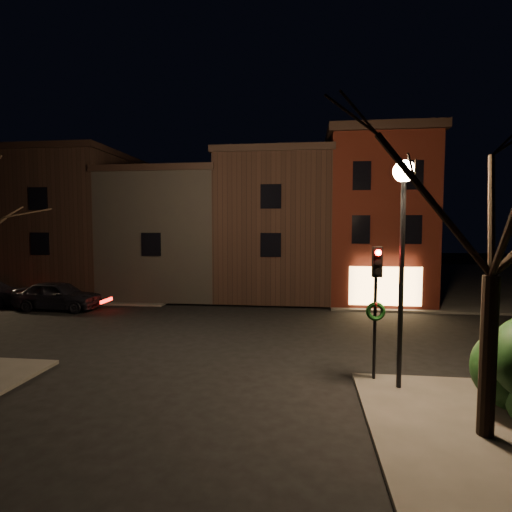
# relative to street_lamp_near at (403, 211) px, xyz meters

# --- Properties ---
(ground) EXTENTS (120.00, 120.00, 0.00)m
(ground) POSITION_rel_street_lamp_near_xyz_m (-6.20, 6.00, -5.18)
(ground) COLOR black
(ground) RESTS_ON ground
(sidewalk_far_right) EXTENTS (30.00, 30.00, 0.12)m
(sidewalk_far_right) POSITION_rel_street_lamp_near_xyz_m (13.80, 26.00, -5.12)
(sidewalk_far_right) COLOR #2D2B28
(sidewalk_far_right) RESTS_ON ground
(sidewalk_far_left) EXTENTS (30.00, 30.00, 0.12)m
(sidewalk_far_left) POSITION_rel_street_lamp_near_xyz_m (-26.20, 26.00, -5.12)
(sidewalk_far_left) COLOR #2D2B28
(sidewalk_far_left) RESTS_ON ground
(corner_building) EXTENTS (6.50, 8.50, 10.50)m
(corner_building) POSITION_rel_street_lamp_near_xyz_m (1.80, 15.47, 0.22)
(corner_building) COLOR #46140C
(corner_building) RESTS_ON ground
(row_building_a) EXTENTS (7.30, 10.30, 9.40)m
(row_building_a) POSITION_rel_street_lamp_near_xyz_m (-4.70, 16.50, -0.34)
(row_building_a) COLOR black
(row_building_a) RESTS_ON ground
(row_building_b) EXTENTS (7.80, 10.30, 8.40)m
(row_building_b) POSITION_rel_street_lamp_near_xyz_m (-11.95, 16.50, -0.85)
(row_building_b) COLOR black
(row_building_b) RESTS_ON ground
(row_building_c) EXTENTS (7.30, 10.30, 9.90)m
(row_building_c) POSITION_rel_street_lamp_near_xyz_m (-19.20, 16.50, -0.09)
(row_building_c) COLOR black
(row_building_c) RESTS_ON ground
(street_lamp_near) EXTENTS (0.60, 0.60, 6.48)m
(street_lamp_near) POSITION_rel_street_lamp_near_xyz_m (0.00, 0.00, 0.00)
(street_lamp_near) COLOR black
(street_lamp_near) RESTS_ON sidewalk_near_right
(traffic_signal) EXTENTS (0.58, 0.38, 4.05)m
(traffic_signal) POSITION_rel_street_lamp_near_xyz_m (-0.60, 0.49, -2.37)
(traffic_signal) COLOR black
(traffic_signal) RESTS_ON sidewalk_near_right
(bare_tree_right) EXTENTS (6.40, 6.40, 8.50)m
(bare_tree_right) POSITION_rel_street_lamp_near_xyz_m (1.30, -2.50, 0.97)
(bare_tree_right) COLOR black
(bare_tree_right) RESTS_ON sidewalk_near_right
(parked_car_a) EXTENTS (4.94, 2.07, 1.67)m
(parked_car_a) POSITION_rel_street_lamp_near_xyz_m (-16.81, 9.50, -4.34)
(parked_car_a) COLOR black
(parked_car_a) RESTS_ON ground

